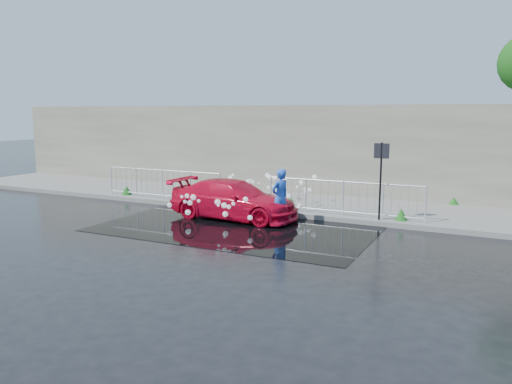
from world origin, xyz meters
TOP-DOWN VIEW (x-y plane):
  - ground at (0.00, 0.00)m, footprint 90.00×90.00m
  - pavement at (0.00, 5.00)m, footprint 30.00×4.00m
  - curb at (0.00, 3.00)m, footprint 30.00×0.25m
  - retaining_wall at (0.00, 7.20)m, footprint 30.00×0.60m
  - puddle at (0.50, 1.00)m, footprint 8.00×5.00m
  - sign_post at (4.20, 3.10)m, footprint 0.45×0.06m
  - railing_left at (-4.00, 3.35)m, footprint 5.05×0.05m
  - railing_right at (3.00, 3.35)m, footprint 5.05×0.05m
  - weeds at (-0.33, 4.42)m, footprint 12.17×3.93m
  - water_spray at (-0.22, 2.98)m, footprint 3.65×5.35m
  - red_car at (-0.21, 2.00)m, footprint 4.30×1.82m
  - person at (1.50, 1.80)m, footprint 0.62×0.74m

SIDE VIEW (x-z plane):
  - ground at x=0.00m, z-range 0.00..0.00m
  - puddle at x=0.50m, z-range 0.00..0.01m
  - pavement at x=0.00m, z-range 0.00..0.15m
  - curb at x=0.00m, z-range 0.00..0.16m
  - weeds at x=-0.33m, z-range 0.11..0.57m
  - red_car at x=-0.21m, z-range 0.00..1.24m
  - water_spray at x=-0.22m, z-range 0.21..1.24m
  - railing_left at x=-4.00m, z-range 0.19..1.29m
  - railing_right at x=3.00m, z-range 0.19..1.29m
  - person at x=1.50m, z-range 0.00..1.71m
  - sign_post at x=4.20m, z-range 0.47..2.97m
  - retaining_wall at x=0.00m, z-range 0.15..3.65m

